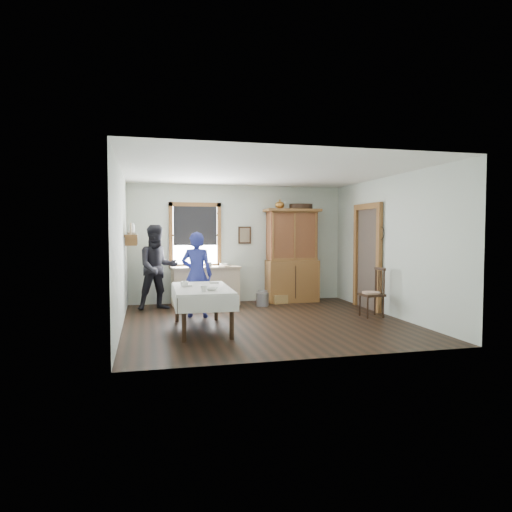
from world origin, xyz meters
name	(u,v)px	position (x,y,z in m)	size (l,w,h in m)	color
room	(265,247)	(0.00, 0.00, 1.35)	(5.01, 5.01, 2.70)	black
window	(195,232)	(-1.00, 2.46, 1.62)	(1.18, 0.07, 1.48)	white
doorway	(368,254)	(2.46, 0.85, 1.16)	(0.09, 1.14, 2.22)	#483C33
wall_shelf	(131,235)	(-2.37, 1.54, 1.57)	(0.24, 1.00, 0.44)	olive
framed_picture	(245,235)	(0.15, 2.46, 1.55)	(0.30, 0.04, 0.40)	#321D11
rug_beater	(381,227)	(2.45, 0.30, 1.72)	(0.27, 0.27, 0.01)	black
work_counter	(206,286)	(-0.81, 2.13, 0.43)	(1.50, 0.57, 0.86)	#CCB58D
china_hutch	(292,255)	(1.21, 2.17, 1.08)	(1.27, 0.60, 2.16)	olive
dining_table	(202,309)	(-1.20, -0.44, 0.36)	(0.94, 1.78, 0.71)	silver
spindle_chair	(372,292)	(2.09, -0.03, 0.47)	(0.44, 0.44, 0.95)	#321D11
pail	(262,299)	(0.38, 1.69, 0.15)	(0.27, 0.27, 0.29)	gray
wicker_basket	(279,299)	(0.85, 1.97, 0.10)	(0.33, 0.23, 0.20)	#B18450
woman_blue	(197,278)	(-1.16, 0.74, 0.75)	(0.55, 0.36, 1.51)	navy
figure_dark	(157,270)	(-1.86, 1.77, 0.82)	(0.80, 0.62, 1.64)	black
table_cup_a	(185,284)	(-1.48, -0.38, 0.76)	(0.13, 0.13, 0.10)	white
table_cup_b	(204,289)	(-1.25, -1.04, 0.76)	(0.10, 0.10, 0.10)	white
table_bowl	(212,289)	(-1.11, -0.92, 0.74)	(0.21, 0.21, 0.05)	white
counter_book	(222,266)	(-0.47, 2.00, 0.87)	(0.16, 0.21, 0.02)	#77664F
counter_bowl	(224,265)	(-0.39, 2.23, 0.89)	(0.18, 0.18, 0.06)	white
shelf_bowl	(131,233)	(-2.37, 1.55, 1.60)	(0.22, 0.22, 0.05)	white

